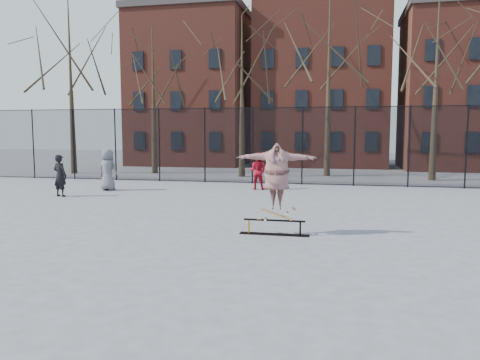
% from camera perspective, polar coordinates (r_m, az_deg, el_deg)
% --- Properties ---
extents(ground, '(100.00, 100.00, 0.00)m').
position_cam_1_polar(ground, '(11.88, -3.59, -7.51)').
color(ground, '#5D5E62').
extents(skate_rail, '(1.88, 0.29, 0.41)m').
position_cam_1_polar(skate_rail, '(12.63, 4.19, -5.94)').
color(skate_rail, black).
rests_on(skate_rail, ground).
extents(skateboard, '(0.93, 0.22, 0.11)m').
position_cam_1_polar(skateboard, '(12.57, 4.46, -4.57)').
color(skateboard, olive).
rests_on(skateboard, skate_rail).
extents(skater, '(2.22, 0.84, 1.76)m').
position_cam_1_polar(skater, '(12.43, 4.50, -0.33)').
color(skater, '#56317C').
rests_on(skater, skateboard).
extents(bystander_grey, '(1.00, 0.70, 1.93)m').
position_cam_1_polar(bystander_grey, '(22.58, -15.80, 1.21)').
color(bystander_grey, '#5C5C60').
rests_on(bystander_grey, ground).
extents(bystander_black, '(0.72, 0.55, 1.77)m').
position_cam_1_polar(bystander_black, '(21.14, -21.10, 0.50)').
color(bystander_black, black).
rests_on(bystander_black, ground).
extents(bystander_red, '(0.95, 0.80, 1.75)m').
position_cam_1_polar(bystander_red, '(22.13, 2.19, 1.11)').
color(bystander_red, maroon).
rests_on(bystander_red, ground).
extents(fence, '(34.03, 0.07, 4.00)m').
position_cam_1_polar(fence, '(24.33, 4.74, 4.32)').
color(fence, black).
rests_on(fence, ground).
extents(tree_row, '(33.66, 7.46, 10.67)m').
position_cam_1_polar(tree_row, '(28.83, 5.47, 15.16)').
color(tree_row, black).
rests_on(tree_row, ground).
extents(rowhouses, '(29.00, 7.00, 13.00)m').
position_cam_1_polar(rowhouses, '(37.33, 8.60, 11.03)').
color(rowhouses, brown).
rests_on(rowhouses, ground).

